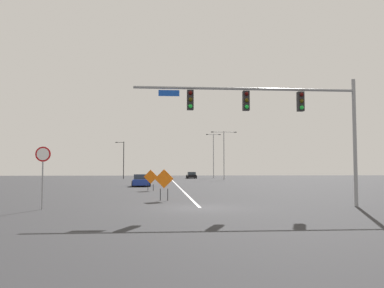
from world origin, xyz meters
TOP-DOWN VIEW (x-y plane):
  - ground at (0.00, 0.00)m, footprint 193.74×193.74m
  - road_centre_stripe at (0.00, 53.82)m, footprint 0.16×107.63m
  - traffic_signal_assembly at (4.15, -0.02)m, footprint 12.05×0.44m
  - stop_sign at (-7.95, -0.26)m, footprint 0.76×0.07m
  - street_lamp_mid_right at (-9.53, 59.56)m, footprint 1.75×0.24m
  - street_lamp_far_right at (9.14, 62.75)m, footprint 3.11×0.24m
  - street_lamp_near_left at (9.45, 50.79)m, footprint 4.70×0.24m
  - construction_sign_left_lane at (-1.83, 4.81)m, footprint 1.21×0.24m
  - construction_sign_right_lane at (-2.96, 16.24)m, footprint 1.28×0.30m
  - car_blue_mid at (-4.24, 25.91)m, footprint 2.20×4.39m
  - car_black_far at (4.36, 61.51)m, footprint 2.05×4.01m

SIDE VIEW (x-z plane):
  - ground at x=0.00m, z-range 0.00..0.00m
  - road_centre_stripe at x=0.00m, z-range 0.00..0.01m
  - car_black_far at x=4.36m, z-range -0.05..1.30m
  - car_blue_mid at x=-4.24m, z-range -0.05..1.33m
  - construction_sign_right_lane at x=-2.96m, z-range 0.24..2.18m
  - construction_sign_left_lane at x=-1.83m, z-range 0.28..2.28m
  - stop_sign at x=-7.95m, z-range 0.63..3.78m
  - street_lamp_mid_right at x=-9.53m, z-range 0.40..7.84m
  - traffic_signal_assembly at x=4.15m, z-range 1.72..8.65m
  - street_lamp_near_left at x=9.45m, z-range 0.86..9.70m
  - street_lamp_far_right at x=9.14m, z-range 0.74..10.15m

